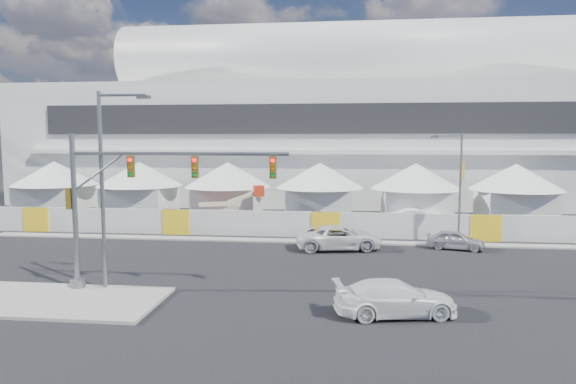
# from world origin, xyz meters

# --- Properties ---
(ground) EXTENTS (160.00, 160.00, 0.00)m
(ground) POSITION_xyz_m (0.00, 0.00, 0.00)
(ground) COLOR black
(ground) RESTS_ON ground
(median_island) EXTENTS (10.00, 5.00, 0.15)m
(median_island) POSITION_xyz_m (-6.00, -3.00, 0.07)
(median_island) COLOR gray
(median_island) RESTS_ON ground
(far_curb) EXTENTS (80.00, 1.20, 0.12)m
(far_curb) POSITION_xyz_m (20.00, 12.50, 0.06)
(far_curb) COLOR gray
(far_curb) RESTS_ON ground
(stadium) EXTENTS (80.00, 24.80, 21.98)m
(stadium) POSITION_xyz_m (8.71, 41.50, 9.45)
(stadium) COLOR silver
(stadium) RESTS_ON ground
(tent_row) EXTENTS (53.40, 8.40, 5.40)m
(tent_row) POSITION_xyz_m (0.50, 24.00, 3.15)
(tent_row) COLOR silver
(tent_row) RESTS_ON ground
(hoarding_fence) EXTENTS (70.00, 0.25, 2.00)m
(hoarding_fence) POSITION_xyz_m (6.00, 14.50, 1.00)
(hoarding_fence) COLOR silver
(hoarding_fence) RESTS_ON ground
(sedan_silver) EXTENTS (2.42, 4.18, 1.34)m
(sedan_silver) POSITION_xyz_m (15.10, 11.16, 0.67)
(sedan_silver) COLOR silver
(sedan_silver) RESTS_ON ground
(pickup_curb) EXTENTS (3.86, 6.38, 1.65)m
(pickup_curb) POSITION_xyz_m (7.04, 10.22, 0.83)
(pickup_curb) COLOR silver
(pickup_curb) RESTS_ON ground
(pickup_near) EXTENTS (3.13, 5.61, 1.54)m
(pickup_near) POSITION_xyz_m (9.72, -3.01, 0.77)
(pickup_near) COLOR white
(pickup_near) RESTS_ON ground
(lot_car_a) EXTENTS (1.69, 4.83, 1.59)m
(lot_car_a) POSITION_xyz_m (13.85, 20.28, 0.80)
(lot_car_a) COLOR white
(lot_car_a) RESTS_ON ground
(lot_car_c) EXTENTS (2.39, 5.50, 1.58)m
(lot_car_c) POSITION_xyz_m (-7.34, 17.56, 0.79)
(lot_car_c) COLOR #B8B7BD
(lot_car_c) RESTS_ON ground
(traffic_mast) EXTENTS (11.17, 0.75, 7.74)m
(traffic_mast) POSITION_xyz_m (-3.63, -1.00, 4.50)
(traffic_mast) COLOR slate
(traffic_mast) RESTS_ON median_island
(streetlight_median) EXTENTS (2.72, 0.27, 9.82)m
(streetlight_median) POSITION_xyz_m (-4.30, -0.80, 5.79)
(streetlight_median) COLOR gray
(streetlight_median) RESTS_ON median_island
(streetlight_curb) EXTENTS (2.39, 0.54, 8.05)m
(streetlight_curb) POSITION_xyz_m (15.42, 12.50, 4.68)
(streetlight_curb) COLOR gray
(streetlight_curb) RESTS_ON ground
(boom_lift) EXTENTS (7.15, 2.75, 3.50)m
(boom_lift) POSITION_xyz_m (-3.96, 18.38, 0.94)
(boom_lift) COLOR red
(boom_lift) RESTS_ON ground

